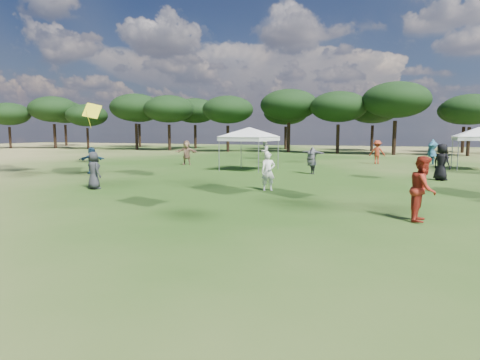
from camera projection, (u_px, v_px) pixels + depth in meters
The scene contains 4 objects.
tree_line at pixel (387, 105), 44.79m from camera, with size 108.78×17.63×7.77m.
tent_left at pixel (249, 129), 25.18m from camera, with size 5.85×5.85×3.01m.
tent_right at pixel (479, 129), 25.44m from camera, with size 5.47×5.47×3.03m.
festival_crowd at pixel (345, 158), 23.47m from camera, with size 26.97×22.60×1.90m.
Camera 1 is at (2.21, -0.95, 2.45)m, focal length 30.00 mm.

